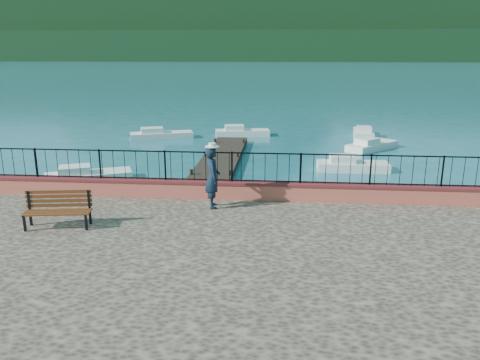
% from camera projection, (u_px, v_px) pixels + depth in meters
% --- Properties ---
extents(ground, '(2000.00, 2000.00, 0.00)m').
position_uv_depth(ground, '(229.00, 286.00, 12.13)').
color(ground, '#19596B').
rests_on(ground, ground).
extents(parapet, '(28.00, 0.46, 0.58)m').
position_uv_depth(parapet, '(241.00, 190.00, 15.28)').
color(parapet, '#C65147').
rests_on(parapet, promenade).
extents(railing, '(27.00, 0.05, 0.95)m').
position_uv_depth(railing, '(241.00, 167.00, 15.08)').
color(railing, black).
rests_on(railing, parapet).
extents(dock, '(2.00, 16.00, 0.30)m').
position_uv_depth(dock, '(216.00, 168.00, 23.78)').
color(dock, '#2D231C').
rests_on(dock, ground).
extents(far_forest, '(900.00, 60.00, 18.00)m').
position_uv_depth(far_forest, '(281.00, 46.00, 297.84)').
color(far_forest, black).
rests_on(far_forest, ground).
extents(foothills, '(900.00, 120.00, 44.00)m').
position_uv_depth(foothills, '(282.00, 29.00, 352.01)').
color(foothills, black).
rests_on(foothills, ground).
extents(companion_hill, '(448.00, 384.00, 180.00)m').
position_uv_depth(companion_hill, '(476.00, 57.00, 531.14)').
color(companion_hill, '#142D23').
rests_on(companion_hill, ground).
extents(park_bench, '(1.85, 0.84, 0.99)m').
position_uv_depth(park_bench, '(58.00, 217.00, 12.78)').
color(park_bench, black).
rests_on(park_bench, promenade).
extents(person, '(0.60, 0.78, 1.90)m').
position_uv_depth(person, '(213.00, 177.00, 14.26)').
color(person, black).
rests_on(person, promenade).
extents(hat, '(0.44, 0.44, 0.12)m').
position_uv_depth(hat, '(212.00, 145.00, 13.99)').
color(hat, white).
rests_on(hat, person).
extents(boat_0, '(4.10, 2.76, 0.80)m').
position_uv_depth(boat_0, '(88.00, 173.00, 21.79)').
color(boat_0, silver).
rests_on(boat_0, ground).
extents(boat_1, '(3.57, 1.34, 0.80)m').
position_uv_depth(boat_1, '(353.00, 163.00, 23.77)').
color(boat_1, silver).
rests_on(boat_1, ground).
extents(boat_2, '(3.58, 3.60, 0.80)m').
position_uv_depth(boat_2, '(372.00, 143.00, 28.89)').
color(boat_2, white).
rests_on(boat_2, ground).
extents(boat_3, '(4.47, 2.62, 0.80)m').
position_uv_depth(boat_3, '(162.00, 133.00, 32.58)').
color(boat_3, silver).
rests_on(boat_3, ground).
extents(boat_4, '(4.00, 1.92, 0.80)m').
position_uv_depth(boat_4, '(242.00, 130.00, 33.60)').
color(boat_4, silver).
rests_on(boat_4, ground).
extents(boat_5, '(1.65, 3.39, 0.80)m').
position_uv_depth(boat_5, '(363.00, 131.00, 33.40)').
color(boat_5, silver).
rests_on(boat_5, ground).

